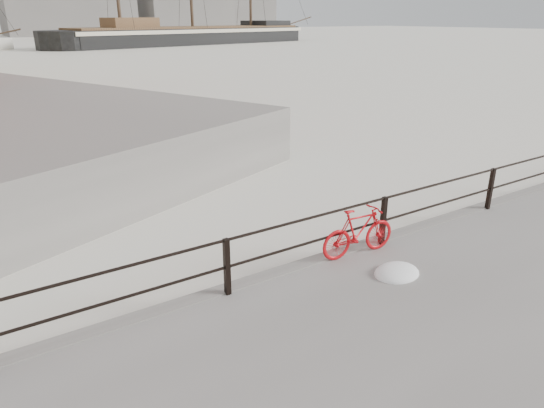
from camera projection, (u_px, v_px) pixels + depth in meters
ground at (479, 220)px, 11.81m from camera, size 400.00×400.00×0.00m
guardrail at (490, 189)px, 11.38m from camera, size 28.00×0.10×1.00m
bicycle at (359, 232)px, 9.16m from camera, size 1.61×0.40×0.96m
barque_black at (194, 44)px, 88.17m from camera, size 64.23×31.29×34.72m
industrial_east at (239, 9)px, 166.22m from camera, size 20.00×16.00×14.00m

